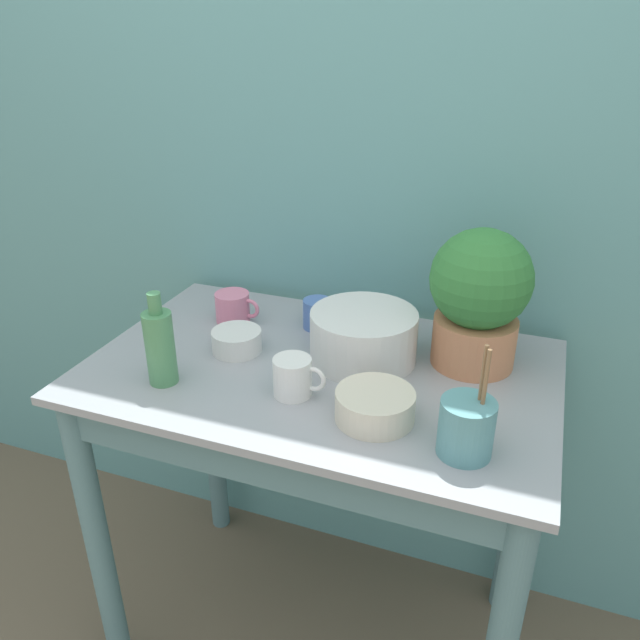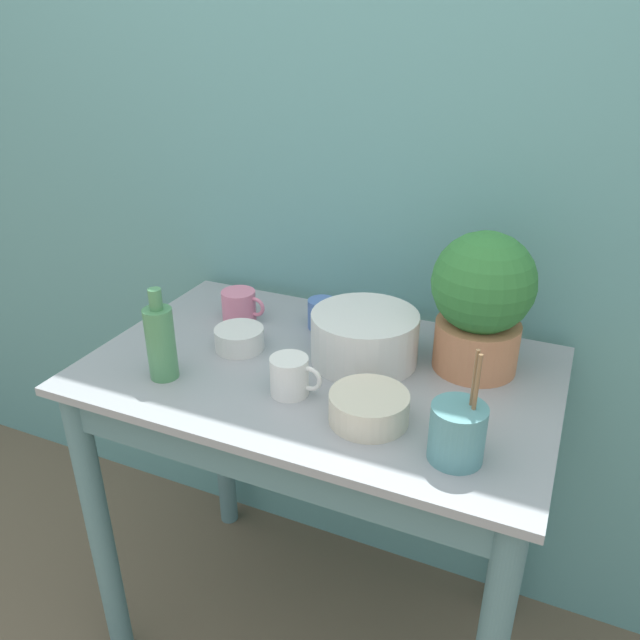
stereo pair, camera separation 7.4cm
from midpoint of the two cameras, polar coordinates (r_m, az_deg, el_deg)
name	(u,v)px [view 1 (the left image)]	position (r m, az deg, el deg)	size (l,w,h in m)	color
wall_back	(372,196)	(1.67, 3.48, 11.28)	(6.00, 0.05, 2.40)	#609E9E
counter_table	(317,445)	(1.54, -1.71, -11.39)	(1.06, 0.67, 0.90)	slate
potted_plant	(479,296)	(1.42, 12.89, 2.14)	(0.23, 0.23, 0.32)	tan
bowl_wash_large	(363,336)	(1.45, 2.52, -1.50)	(0.25, 0.25, 0.12)	silver
bottle_tall	(160,346)	(1.40, -15.91, -2.31)	(0.06, 0.06, 0.21)	#4C8C59
mug_pink	(233,307)	(1.66, -9.20, 1.15)	(0.12, 0.09, 0.08)	pink
mug_blue	(318,314)	(1.60, -1.49, 0.55)	(0.11, 0.07, 0.08)	#4C70B7
mug_white	(294,377)	(1.32, -4.05, -5.23)	(0.12, 0.08, 0.09)	white
bowl_small_enamel_white	(237,341)	(1.51, -9.02, -1.91)	(0.12, 0.12, 0.05)	silver
bowl_small_cream	(375,406)	(1.25, 3.33, -7.86)	(0.16, 0.16, 0.06)	beige
utensil_cup	(466,427)	(1.17, 11.46, -9.63)	(0.10, 0.10, 0.22)	#569399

